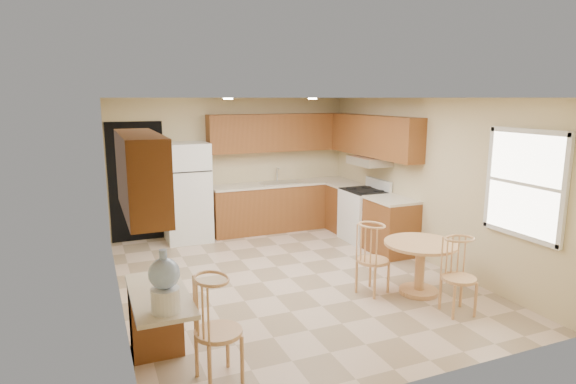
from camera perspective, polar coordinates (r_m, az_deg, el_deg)
name	(u,v)px	position (r m, az deg, el deg)	size (l,w,h in m)	color
floor	(290,278)	(6.89, 0.20, -10.15)	(5.50, 5.50, 0.00)	#CBAD93
ceiling	(290,98)	(6.42, 0.22, 11.12)	(4.50, 5.50, 0.02)	white
wall_back	(233,165)	(9.11, -6.54, 3.16)	(4.50, 0.02, 2.50)	#C9B588
wall_front	(416,249)	(4.22, 14.96, -6.49)	(4.50, 0.02, 2.50)	#C9B588
wall_left	(115,205)	(6.05, -19.83, -1.47)	(0.02, 5.50, 2.50)	#C9B588
wall_right	(424,180)	(7.69, 15.86, 1.34)	(0.02, 5.50, 2.50)	#C9B588
doorway	(137,182)	(8.81, -17.48, 1.13)	(0.90, 0.02, 2.10)	black
base_cab_back	(282,207)	(9.25, -0.69, -1.77)	(2.75, 0.60, 0.87)	brown
counter_back	(282,184)	(9.16, -0.70, 1.00)	(2.75, 0.63, 0.04)	beige
base_cab_right_a	(346,208)	(9.19, 6.94, -1.95)	(0.60, 0.59, 0.87)	brown
counter_right_a	(347,185)	(9.10, 7.00, 0.84)	(0.63, 0.59, 0.04)	beige
base_cab_right_b	(391,227)	(8.00, 12.08, -4.10)	(0.60, 0.80, 0.87)	brown
counter_right_b	(392,200)	(7.89, 12.22, -0.91)	(0.63, 0.80, 0.04)	beige
upper_cab_back	(279,133)	(9.17, -1.03, 7.05)	(2.75, 0.33, 0.70)	brown
upper_cab_right	(374,136)	(8.50, 10.11, 6.56)	(0.33, 2.42, 0.70)	brown
upper_cab_left	(141,174)	(4.39, -17.04, 2.10)	(0.33, 1.40, 0.70)	brown
sink	(281,183)	(9.15, -0.85, 1.13)	(0.78, 0.44, 0.01)	silver
range_hood	(370,161)	(8.47, 9.64, 3.64)	(0.50, 0.76, 0.14)	silver
desk_pedestal	(156,317)	(5.10, -15.42, -14.14)	(0.48, 0.42, 0.72)	brown
desk_top	(159,295)	(4.59, -15.04, -11.68)	(0.50, 1.20, 0.04)	beige
window	(525,184)	(6.31, 26.25, 0.85)	(0.06, 1.12, 1.30)	white
can_light_a	(228,99)	(7.39, -7.12, 10.92)	(0.14, 0.14, 0.02)	white
can_light_b	(312,99)	(7.89, 2.91, 11.00)	(0.14, 0.14, 0.02)	white
refrigerator	(187,192)	(8.62, -11.90, -0.03)	(0.77, 0.75, 1.74)	white
stove	(364,215)	(8.61, 9.01, -2.67)	(0.65, 0.76, 1.09)	white
dining_table	(420,260)	(6.46, 15.39, -7.79)	(0.93, 0.93, 0.69)	tan
chair_table_a	(377,253)	(6.24, 10.51, -7.17)	(0.41, 0.53, 0.92)	tan
chair_table_b	(465,271)	(5.94, 20.23, -8.79)	(0.40, 0.40, 0.90)	tan
chair_desk	(221,323)	(4.33, -7.99, -15.12)	(0.43, 0.56, 0.97)	tan
water_crock	(165,284)	(4.11, -14.41, -10.51)	(0.26, 0.26, 0.53)	white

